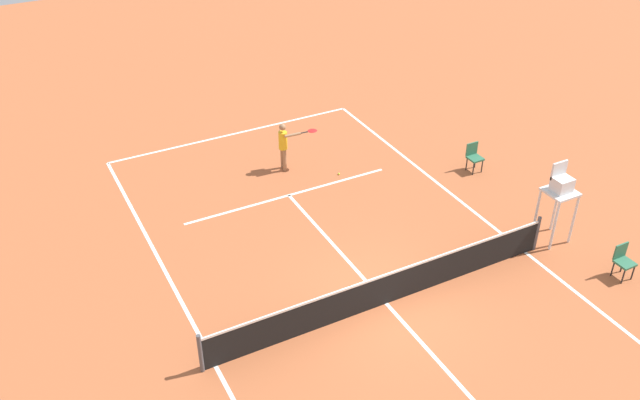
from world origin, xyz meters
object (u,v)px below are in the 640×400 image
(player_serving, at_px, (285,143))
(umpire_chair, at_px, (560,191))
(courtside_chair_near, at_px, (623,260))
(courtside_chair_mid, at_px, (474,156))
(tennis_ball, at_px, (339,174))

(player_serving, relative_size, umpire_chair, 0.69)
(player_serving, bearing_deg, courtside_chair_near, 34.24)
(umpire_chair, distance_m, courtside_chair_mid, 4.22)
(umpire_chair, height_order, courtside_chair_near, umpire_chair)
(courtside_chair_near, relative_size, courtside_chair_mid, 1.00)
(player_serving, distance_m, tennis_ball, 2.03)
(tennis_ball, distance_m, umpire_chair, 7.02)
(tennis_ball, distance_m, courtside_chair_mid, 4.43)
(umpire_chair, bearing_deg, tennis_ball, -58.48)
(umpire_chair, distance_m, courtside_chair_near, 2.39)
(courtside_chair_near, height_order, courtside_chair_mid, same)
(tennis_ball, relative_size, courtside_chair_near, 0.07)
(courtside_chair_near, distance_m, courtside_chair_mid, 6.15)
(umpire_chair, xyz_separation_m, courtside_chair_mid, (-0.45, -4.06, -1.07))
(tennis_ball, height_order, courtside_chair_mid, courtside_chair_mid)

